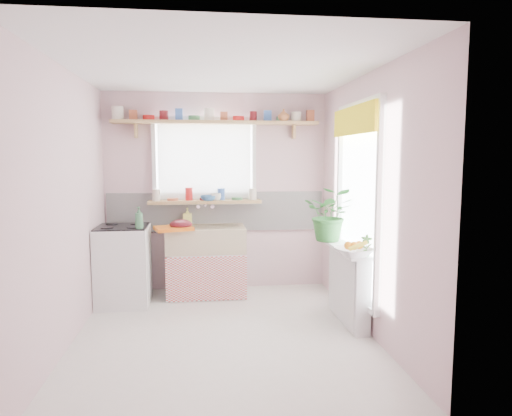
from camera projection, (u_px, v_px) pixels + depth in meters
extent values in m
plane|color=silver|center=(224.00, 334.00, 4.40)|extent=(3.20, 3.20, 0.00)
plane|color=white|center=(222.00, 68.00, 4.11)|extent=(3.20, 3.20, 0.00)
plane|color=beige|center=(217.00, 192.00, 5.83)|extent=(2.80, 0.00, 2.80)
plane|color=beige|center=(236.00, 234.00, 2.68)|extent=(2.80, 0.00, 2.80)
plane|color=beige|center=(67.00, 207.00, 4.09)|extent=(0.00, 3.20, 3.20)
plane|color=beige|center=(367.00, 204.00, 4.42)|extent=(0.00, 3.20, 3.20)
cube|color=white|center=(217.00, 212.00, 5.85)|extent=(2.74, 0.03, 0.50)
cube|color=pink|center=(217.00, 227.00, 5.87)|extent=(2.74, 0.02, 0.12)
cube|color=white|center=(205.00, 161.00, 5.77)|extent=(1.20, 0.01, 1.00)
cube|color=white|center=(205.00, 161.00, 5.70)|extent=(1.15, 0.02, 0.95)
cube|color=white|center=(360.00, 202.00, 4.62)|extent=(0.01, 1.10, 1.90)
cube|color=yellow|center=(353.00, 120.00, 4.52)|extent=(0.03, 1.20, 0.28)
cube|color=white|center=(206.00, 273.00, 5.63)|extent=(0.85, 0.55, 0.55)
cube|color=#CC3E3C|center=(207.00, 279.00, 5.35)|extent=(0.95, 0.02, 0.53)
cube|color=beige|center=(206.00, 239.00, 5.58)|extent=(0.95, 0.55, 0.30)
cylinder|color=silver|center=(205.00, 204.00, 5.78)|extent=(0.03, 0.22, 0.03)
cube|color=white|center=(124.00, 266.00, 5.25)|extent=(0.58, 0.58, 0.90)
cube|color=black|center=(122.00, 227.00, 5.20)|extent=(0.56, 0.56, 0.02)
cylinder|color=black|center=(107.00, 228.00, 5.04)|extent=(0.14, 0.14, 0.01)
cylinder|color=black|center=(133.00, 227.00, 5.08)|extent=(0.14, 0.14, 0.01)
cylinder|color=black|center=(112.00, 224.00, 5.32)|extent=(0.14, 0.14, 0.01)
cylinder|color=black|center=(136.00, 224.00, 5.35)|extent=(0.14, 0.14, 0.01)
cube|color=white|center=(348.00, 286.00, 4.71)|extent=(0.15, 0.90, 0.75)
cube|color=white|center=(346.00, 249.00, 4.66)|extent=(0.22, 0.95, 0.03)
cube|color=tan|center=(205.00, 202.00, 5.71)|extent=(1.40, 0.22, 0.04)
cube|color=tan|center=(217.00, 123.00, 5.61)|extent=(2.52, 0.24, 0.04)
cylinder|color=silver|center=(118.00, 115.00, 5.46)|extent=(0.11, 0.11, 0.12)
cylinder|color=#A55133|center=(133.00, 115.00, 5.48)|extent=(0.11, 0.11, 0.12)
cylinder|color=red|center=(149.00, 118.00, 5.50)|extent=(0.11, 0.11, 0.06)
cylinder|color=#590F14|center=(164.00, 115.00, 5.52)|extent=(0.11, 0.11, 0.12)
cylinder|color=#3359A5|center=(179.00, 116.00, 5.54)|extent=(0.11, 0.11, 0.12)
cylinder|color=#3F7F4C|center=(194.00, 118.00, 5.57)|extent=(0.11, 0.11, 0.06)
cylinder|color=silver|center=(209.00, 116.00, 5.59)|extent=(0.11, 0.11, 0.12)
cylinder|color=#A55133|center=(224.00, 116.00, 5.61)|extent=(0.11, 0.11, 0.12)
cylinder|color=red|center=(239.00, 119.00, 5.63)|extent=(0.11, 0.11, 0.06)
cylinder|color=#590F14|center=(253.00, 116.00, 5.65)|extent=(0.11, 0.11, 0.12)
cylinder|color=#3359A5|center=(268.00, 116.00, 5.67)|extent=(0.11, 0.11, 0.12)
cylinder|color=#3F7F4C|center=(282.00, 119.00, 5.70)|extent=(0.11, 0.11, 0.06)
cylinder|color=silver|center=(296.00, 117.00, 5.72)|extent=(0.11, 0.11, 0.12)
cylinder|color=#A55133|center=(310.00, 117.00, 5.74)|extent=(0.11, 0.11, 0.12)
cylinder|color=silver|center=(155.00, 196.00, 5.63)|extent=(0.11, 0.11, 0.12)
cylinder|color=#A55133|center=(172.00, 196.00, 5.65)|extent=(0.11, 0.11, 0.12)
cylinder|color=red|center=(189.00, 198.00, 5.68)|extent=(0.11, 0.11, 0.06)
cylinder|color=#590F14|center=(205.00, 195.00, 5.70)|extent=(0.11, 0.11, 0.12)
cylinder|color=#3359A5|center=(222.00, 195.00, 5.72)|extent=(0.11, 0.11, 0.12)
cylinder|color=#3F7F4C|center=(238.00, 197.00, 5.75)|extent=(0.11, 0.11, 0.06)
cylinder|color=silver|center=(254.00, 195.00, 5.77)|extent=(0.11, 0.11, 0.12)
cube|color=orange|center=(174.00, 228.00, 5.32)|extent=(0.49, 0.42, 0.04)
ellipsoid|color=#590F19|center=(181.00, 225.00, 5.35)|extent=(0.35, 0.35, 0.12)
imported|color=#2D702E|center=(330.00, 214.00, 5.01)|extent=(0.68, 0.64, 0.60)
imported|color=silver|center=(354.00, 252.00, 4.25)|extent=(0.41, 0.41, 0.08)
imported|color=#366428|center=(367.00, 245.00, 4.26)|extent=(0.13, 0.11, 0.20)
imported|color=#FDFD70|center=(187.00, 216.00, 5.72)|extent=(0.11, 0.11, 0.21)
imported|color=silver|center=(216.00, 197.00, 5.66)|extent=(0.12, 0.12, 0.09)
imported|color=#3168A0|center=(208.00, 198.00, 5.65)|extent=(0.21, 0.21, 0.06)
imported|color=#9D5C30|center=(284.00, 115.00, 5.64)|extent=(0.17, 0.17, 0.15)
imported|color=#387048|center=(139.00, 218.00, 4.99)|extent=(0.12, 0.12, 0.24)
sphere|color=orange|center=(354.00, 246.00, 4.24)|extent=(0.08, 0.08, 0.08)
sphere|color=orange|center=(359.00, 245.00, 4.28)|extent=(0.08, 0.08, 0.08)
sphere|color=orange|center=(348.00, 245.00, 4.26)|extent=(0.08, 0.08, 0.08)
cylinder|color=gold|center=(358.00, 246.00, 4.20)|extent=(0.18, 0.04, 0.10)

